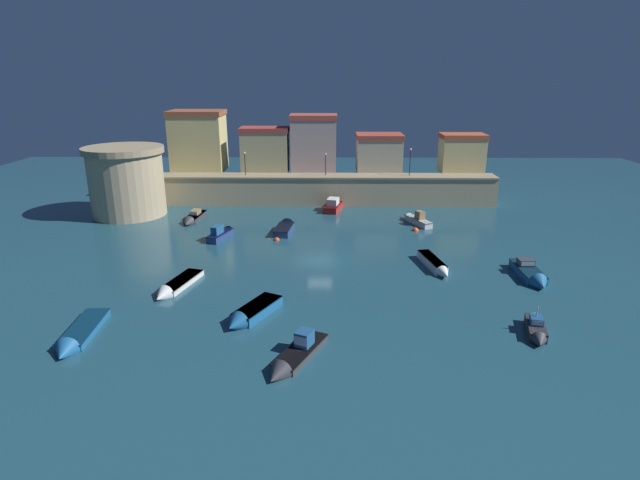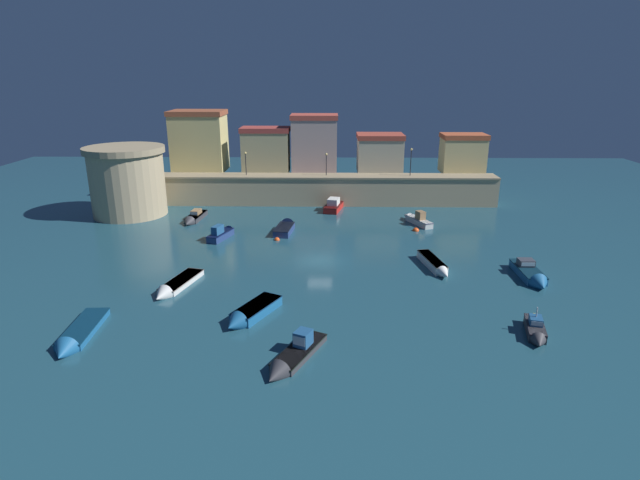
{
  "view_description": "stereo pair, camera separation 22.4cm",
  "coord_description": "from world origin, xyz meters",
  "px_view_note": "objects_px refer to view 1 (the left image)",
  "views": [
    {
      "loc": [
        0.7,
        -49.49,
        18.53
      ],
      "look_at": [
        0.0,
        0.96,
        1.93
      ],
      "focal_mm": 28.87,
      "sensor_mm": 36.0,
      "label": 1
    },
    {
      "loc": [
        0.92,
        -49.49,
        18.53
      ],
      "look_at": [
        0.0,
        0.96,
        1.93
      ],
      "focal_mm": 28.87,
      "sensor_mm": 36.0,
      "label": 2
    }
  ],
  "objects_px": {
    "moored_boat_9": "(285,227)",
    "moored_boat_11": "(531,275)",
    "fortress_tower": "(127,181)",
    "mooring_buoy_1": "(415,231)",
    "quay_lamp_0": "(245,160)",
    "moored_boat_4": "(435,264)",
    "moored_boat_0": "(76,338)",
    "mooring_buoy_2": "(277,240)",
    "moored_boat_8": "(416,219)",
    "moored_boat_6": "(293,358)",
    "moored_boat_5": "(537,330)",
    "quay_lamp_2": "(410,158)",
    "quay_lamp_1": "(326,160)",
    "moored_boat_1": "(174,287)",
    "moored_boat_10": "(335,204)",
    "mooring_buoy_0": "(534,316)",
    "moored_boat_2": "(222,233)",
    "moored_boat_3": "(250,314)"
  },
  "relations": [
    {
      "from": "fortress_tower",
      "to": "quay_lamp_0",
      "type": "distance_m",
      "value": 16.31
    },
    {
      "from": "fortress_tower",
      "to": "moored_boat_9",
      "type": "bearing_deg",
      "value": -18.5
    },
    {
      "from": "mooring_buoy_0",
      "to": "moored_boat_10",
      "type": "bearing_deg",
      "value": 114.67
    },
    {
      "from": "moored_boat_9",
      "to": "moored_boat_11",
      "type": "xyz_separation_m",
      "value": [
        24.19,
        -14.97,
        0.03
      ]
    },
    {
      "from": "quay_lamp_1",
      "to": "mooring_buoy_0",
      "type": "height_order",
      "value": "quay_lamp_1"
    },
    {
      "from": "quay_lamp_1",
      "to": "quay_lamp_2",
      "type": "relative_size",
      "value": 0.81
    },
    {
      "from": "quay_lamp_0",
      "to": "quay_lamp_2",
      "type": "relative_size",
      "value": 0.85
    },
    {
      "from": "quay_lamp_0",
      "to": "moored_boat_10",
      "type": "relative_size",
      "value": 0.47
    },
    {
      "from": "moored_boat_6",
      "to": "moored_boat_8",
      "type": "bearing_deg",
      "value": -177.19
    },
    {
      "from": "fortress_tower",
      "to": "quay_lamp_0",
      "type": "bearing_deg",
      "value": 23.3
    },
    {
      "from": "quay_lamp_0",
      "to": "moored_boat_8",
      "type": "relative_size",
      "value": 0.56
    },
    {
      "from": "fortress_tower",
      "to": "quay_lamp_0",
      "type": "xyz_separation_m",
      "value": [
        14.88,
        6.41,
        1.82
      ]
    },
    {
      "from": "fortress_tower",
      "to": "mooring_buoy_2",
      "type": "bearing_deg",
      "value": -27.34
    },
    {
      "from": "moored_boat_10",
      "to": "mooring_buoy_0",
      "type": "bearing_deg",
      "value": -142.32
    },
    {
      "from": "moored_boat_6",
      "to": "mooring_buoy_1",
      "type": "relative_size",
      "value": 8.48
    },
    {
      "from": "moored_boat_5",
      "to": "moored_boat_6",
      "type": "bearing_deg",
      "value": -63.64
    },
    {
      "from": "moored_boat_2",
      "to": "moored_boat_4",
      "type": "xyz_separation_m",
      "value": [
        22.85,
        -9.62,
        -0.12
      ]
    },
    {
      "from": "quay_lamp_1",
      "to": "moored_boat_9",
      "type": "relative_size",
      "value": 0.56
    },
    {
      "from": "fortress_tower",
      "to": "moored_boat_6",
      "type": "xyz_separation_m",
      "value": [
        24.47,
        -37.0,
        -4.28
      ]
    },
    {
      "from": "fortress_tower",
      "to": "mooring_buoy_1",
      "type": "distance_m",
      "value": 38.42
    },
    {
      "from": "fortress_tower",
      "to": "quay_lamp_1",
      "type": "height_order",
      "value": "fortress_tower"
    },
    {
      "from": "moored_boat_1",
      "to": "quay_lamp_0",
      "type": "bearing_deg",
      "value": -167.99
    },
    {
      "from": "moored_boat_0",
      "to": "moored_boat_8",
      "type": "xyz_separation_m",
      "value": [
        29.39,
        30.8,
        0.25
      ]
    },
    {
      "from": "quay_lamp_0",
      "to": "quay_lamp_1",
      "type": "bearing_deg",
      "value": 0.0
    },
    {
      "from": "quay_lamp_0",
      "to": "moored_boat_4",
      "type": "xyz_separation_m",
      "value": [
        22.47,
        -26.02,
        -6.03
      ]
    },
    {
      "from": "quay_lamp_1",
      "to": "moored_boat_3",
      "type": "distance_m",
      "value": 38.01
    },
    {
      "from": "quay_lamp_2",
      "to": "moored_boat_6",
      "type": "height_order",
      "value": "quay_lamp_2"
    },
    {
      "from": "quay_lamp_0",
      "to": "mooring_buoy_1",
      "type": "height_order",
      "value": "quay_lamp_0"
    },
    {
      "from": "mooring_buoy_2",
      "to": "moored_boat_10",
      "type": "bearing_deg",
      "value": 64.82
    },
    {
      "from": "fortress_tower",
      "to": "quay_lamp_1",
      "type": "xyz_separation_m",
      "value": [
        26.47,
        6.41,
        1.73
      ]
    },
    {
      "from": "moored_boat_8",
      "to": "quay_lamp_2",
      "type": "bearing_deg",
      "value": -26.07
    },
    {
      "from": "quay_lamp_0",
      "to": "moored_boat_9",
      "type": "bearing_deg",
      "value": -63.68
    },
    {
      "from": "quay_lamp_2",
      "to": "moored_boat_11",
      "type": "relative_size",
      "value": 0.6
    },
    {
      "from": "moored_boat_9",
      "to": "moored_boat_11",
      "type": "bearing_deg",
      "value": -114.71
    },
    {
      "from": "moored_boat_4",
      "to": "moored_boat_9",
      "type": "bearing_deg",
      "value": -138.6
    },
    {
      "from": "moored_boat_5",
      "to": "moored_boat_8",
      "type": "bearing_deg",
      "value": -158.38
    },
    {
      "from": "moored_boat_8",
      "to": "moored_boat_11",
      "type": "bearing_deg",
      "value": 179.13
    },
    {
      "from": "moored_boat_0",
      "to": "mooring_buoy_2",
      "type": "distance_m",
      "value": 26.55
    },
    {
      "from": "moored_boat_2",
      "to": "moored_boat_6",
      "type": "xyz_separation_m",
      "value": [
        9.97,
        -27.01,
        -0.19
      ]
    },
    {
      "from": "moored_boat_11",
      "to": "moored_boat_3",
      "type": "bearing_deg",
      "value": -71.48
    },
    {
      "from": "moored_boat_8",
      "to": "mooring_buoy_1",
      "type": "height_order",
      "value": "moored_boat_8"
    },
    {
      "from": "moored_boat_2",
      "to": "quay_lamp_2",
      "type": "bearing_deg",
      "value": -37.46
    },
    {
      "from": "moored_boat_1",
      "to": "mooring_buoy_1",
      "type": "bearing_deg",
      "value": 142.03
    },
    {
      "from": "moored_boat_6",
      "to": "moored_boat_1",
      "type": "bearing_deg",
      "value": -111.25
    },
    {
      "from": "quay_lamp_1",
      "to": "moored_boat_5",
      "type": "relative_size",
      "value": 0.69
    },
    {
      "from": "moored_boat_6",
      "to": "moored_boat_9",
      "type": "bearing_deg",
      "value": -149.57
    },
    {
      "from": "moored_boat_2",
      "to": "moored_boat_11",
      "type": "xyz_separation_m",
      "value": [
        31.33,
        -12.21,
        -0.09
      ]
    },
    {
      "from": "moored_boat_3",
      "to": "mooring_buoy_1",
      "type": "bearing_deg",
      "value": 171.95
    },
    {
      "from": "moored_boat_0",
      "to": "mooring_buoy_0",
      "type": "distance_m",
      "value": 34.88
    },
    {
      "from": "moored_boat_11",
      "to": "mooring_buoy_2",
      "type": "distance_m",
      "value": 27.4
    }
  ]
}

